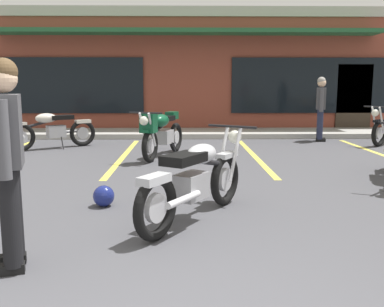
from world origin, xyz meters
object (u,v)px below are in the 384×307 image
at_px(motorcycle_blue_standard, 52,129).
at_px(person_near_building, 7,153).
at_px(person_in_black_shirt, 321,105).
at_px(helmet_on_pavement, 104,196).
at_px(motorcycle_red_sportbike, 162,132).
at_px(motorcycle_foreground_classic, 196,179).

bearing_deg(motorcycle_blue_standard, person_near_building, -75.56).
height_order(motorcycle_blue_standard, person_in_black_shirt, person_in_black_shirt).
relative_size(motorcycle_blue_standard, helmet_on_pavement, 6.97).
height_order(motorcycle_red_sportbike, person_in_black_shirt, person_in_black_shirt).
bearing_deg(motorcycle_foreground_classic, person_in_black_shirt, 62.55).
height_order(motorcycle_foreground_classic, person_in_black_shirt, person_in_black_shirt).
relative_size(person_in_black_shirt, person_near_building, 1.00).
distance_m(motorcycle_blue_standard, helmet_on_pavement, 5.25).
height_order(motorcycle_foreground_classic, motorcycle_blue_standard, same).
distance_m(motorcycle_foreground_classic, motorcycle_blue_standard, 6.23).
relative_size(person_near_building, helmet_on_pavement, 6.44).
bearing_deg(person_near_building, motorcycle_blue_standard, 104.44).
distance_m(motorcycle_blue_standard, person_in_black_shirt, 6.77).
relative_size(motorcycle_foreground_classic, motorcycle_blue_standard, 1.02).
distance_m(motorcycle_red_sportbike, helmet_on_pavement, 3.63).
xyz_separation_m(person_in_black_shirt, person_near_building, (-4.93, -7.85, 0.00)).
bearing_deg(person_in_black_shirt, person_near_building, -122.16).
xyz_separation_m(motorcycle_blue_standard, person_in_black_shirt, (6.63, 1.25, 0.49)).
relative_size(motorcycle_red_sportbike, motorcycle_blue_standard, 1.12).
distance_m(motorcycle_blue_standard, person_near_building, 6.82).
height_order(motorcycle_foreground_classic, helmet_on_pavement, motorcycle_foreground_classic).
height_order(motorcycle_foreground_classic, motorcycle_red_sportbike, same).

